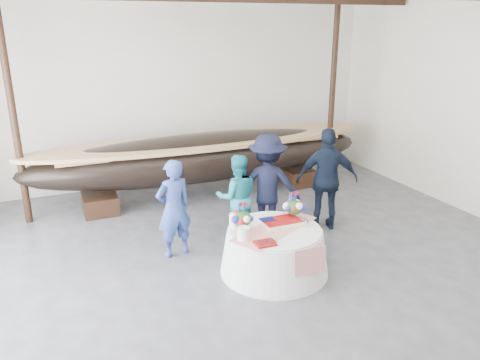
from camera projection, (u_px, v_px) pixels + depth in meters
name	position (u px, v px, depth m)	size (l,w,h in m)	color
floor	(294.00, 302.00, 6.68)	(10.00, 12.00, 0.01)	#3D3D42
wall_back	(175.00, 90.00, 11.20)	(10.00, 0.02, 4.50)	silver
pavilion_structure	(276.00, 5.00, 6.09)	(9.80, 11.76, 4.50)	black
longboat_display	(205.00, 157.00, 10.45)	(7.87, 1.57, 1.48)	black
banquet_table	(274.00, 250.00, 7.39)	(1.72, 1.72, 0.74)	silver
tabletop_items	(268.00, 217.00, 7.33)	(1.66, 1.21, 0.40)	#B41712
guest_woman_blue	(174.00, 209.00, 7.78)	(0.62, 0.41, 1.70)	navy
guest_woman_teal	(237.00, 197.00, 8.45)	(0.77, 0.60, 1.59)	teal
guest_man_left	(267.00, 185.00, 8.59)	(1.23, 0.71, 1.91)	black
guest_man_right	(327.00, 179.00, 8.81)	(1.15, 0.48, 1.97)	black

